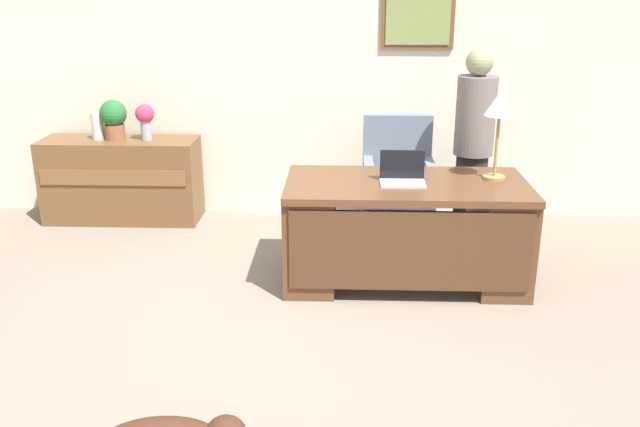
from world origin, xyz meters
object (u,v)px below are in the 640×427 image
at_px(vase_with_flowers, 145,118).
at_px(vase_empty, 98,126).
at_px(armchair, 397,182).
at_px(person_standing, 473,147).
at_px(desk_lamp, 500,109).
at_px(credenza, 122,180).
at_px(desk, 405,229).
at_px(laptop, 402,175).
at_px(potted_plant, 114,118).

distance_m(vase_with_flowers, vase_empty, 0.45).
height_order(armchair, person_standing, person_standing).
distance_m(armchair, desk_lamp, 1.36).
xyz_separation_m(armchair, vase_empty, (-2.71, 0.27, 0.42)).
xyz_separation_m(armchair, person_standing, (0.59, -0.24, 0.37)).
bearing_deg(vase_with_flowers, desk_lamp, -21.88).
relative_size(credenza, desk_lamp, 2.19).
distance_m(person_standing, vase_with_flowers, 2.90).
bearing_deg(person_standing, desk_lamp, -86.55).
relative_size(desk, vase_with_flowers, 5.38).
relative_size(desk, desk_lamp, 2.70).
height_order(credenza, person_standing, person_standing).
relative_size(desk, laptop, 5.45).
bearing_deg(desk, potted_plant, 152.99).
bearing_deg(potted_plant, vase_with_flowers, -0.00).
relative_size(credenza, person_standing, 0.87).
relative_size(person_standing, laptop, 5.12).
bearing_deg(armchair, credenza, 174.01).
xyz_separation_m(desk, laptop, (-0.04, 0.01, 0.41)).
bearing_deg(laptop, armchair, 87.24).
bearing_deg(person_standing, armchair, 157.89).
xyz_separation_m(credenza, vase_empty, (-0.18, 0.00, 0.50)).
bearing_deg(armchair, vase_empty, 174.36).
bearing_deg(vase_with_flowers, armchair, -6.73).
bearing_deg(vase_empty, desk_lamp, -19.21).
bearing_deg(vase_with_flowers, potted_plant, 180.00).
bearing_deg(credenza, vase_with_flowers, 0.30).
bearing_deg(armchair, potted_plant, 174.03).
distance_m(desk, armchair, 1.03).
bearing_deg(person_standing, vase_with_flowers, 169.94).
distance_m(credenza, vase_empty, 0.53).
relative_size(desk, person_standing, 1.07).
relative_size(laptop, vase_empty, 1.32).
xyz_separation_m(person_standing, potted_plant, (-3.14, 0.51, 0.12)).
distance_m(vase_empty, potted_plant, 0.17).
bearing_deg(credenza, desk_lamp, -20.17).
relative_size(person_standing, desk_lamp, 2.53).
height_order(desk, laptop, laptop).
height_order(armchair, vase_empty, armchair).
xyz_separation_m(desk, credenza, (-2.52, 1.29, -0.03)).
distance_m(desk_lamp, vase_with_flowers, 3.13).
distance_m(desk, potted_plant, 2.90).
xyz_separation_m(person_standing, laptop, (-0.64, -0.78, -0.02)).
bearing_deg(desk_lamp, armchair, 125.09).
bearing_deg(laptop, potted_plant, 152.88).
height_order(desk_lamp, vase_empty, desk_lamp).
distance_m(desk, laptop, 0.41).
bearing_deg(vase_empty, laptop, -25.76).
relative_size(person_standing, vase_empty, 6.73).
xyz_separation_m(desk, vase_with_flowers, (-2.25, 1.29, 0.56)).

